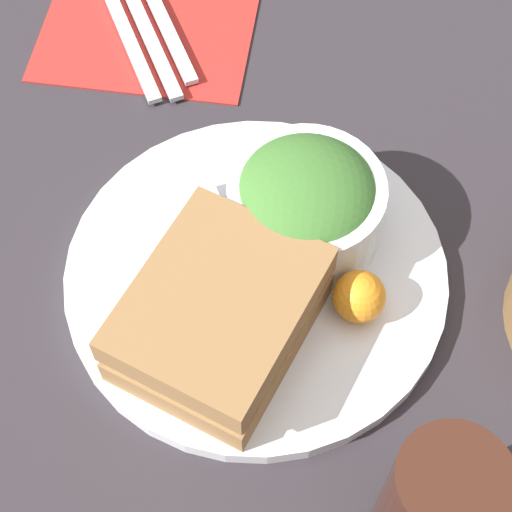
% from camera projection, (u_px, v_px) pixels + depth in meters
% --- Properties ---
extents(ground_plane, '(4.00, 4.00, 0.00)m').
position_uv_depth(ground_plane, '(256.00, 279.00, 0.65)').
color(ground_plane, '#2D282D').
extents(plate, '(0.28, 0.28, 0.01)m').
position_uv_depth(plate, '(256.00, 275.00, 0.64)').
color(plate, silver).
rests_on(plate, ground_plane).
extents(sandwich, '(0.17, 0.15, 0.06)m').
position_uv_depth(sandwich, '(220.00, 315.00, 0.58)').
color(sandwich, olive).
rests_on(sandwich, plate).
extents(salad_bowl, '(0.11, 0.11, 0.07)m').
position_uv_depth(salad_bowl, '(306.00, 202.00, 0.62)').
color(salad_bowl, white).
rests_on(salad_bowl, plate).
extents(dressing_cup, '(0.06, 0.06, 0.04)m').
position_uv_depth(dressing_cup, '(179.00, 218.00, 0.63)').
color(dressing_cup, '#B7B7BC').
rests_on(dressing_cup, plate).
extents(orange_wedge, '(0.04, 0.04, 0.04)m').
position_uv_depth(orange_wedge, '(359.00, 297.00, 0.60)').
color(orange_wedge, orange).
rests_on(orange_wedge, plate).
extents(drink_glass, '(0.06, 0.06, 0.13)m').
position_uv_depth(drink_glass, '(435.00, 511.00, 0.49)').
color(drink_glass, '#38190F').
rests_on(drink_glass, ground_plane).
extents(napkin, '(0.15, 0.19, 0.00)m').
position_uv_depth(napkin, '(146.00, 32.00, 0.77)').
color(napkin, '#B22823').
rests_on(napkin, ground_plane).
extents(fork, '(0.15, 0.09, 0.01)m').
position_uv_depth(fork, '(127.00, 34.00, 0.77)').
color(fork, silver).
rests_on(fork, napkin).
extents(knife, '(0.16, 0.10, 0.01)m').
position_uv_depth(knife, '(146.00, 29.00, 0.77)').
color(knife, silver).
rests_on(knife, napkin).
extents(spoon, '(0.14, 0.09, 0.01)m').
position_uv_depth(spoon, '(165.00, 24.00, 0.77)').
color(spoon, silver).
rests_on(spoon, napkin).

